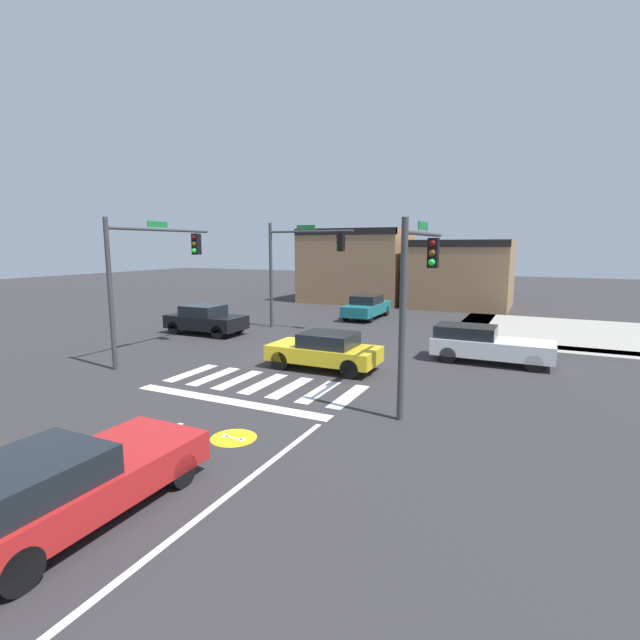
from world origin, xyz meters
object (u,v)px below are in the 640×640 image
(traffic_signal_southeast, at_px, (418,278))
(traffic_signal_southwest, at_px, (153,262))
(car_yellow, at_px, (325,350))
(car_white, at_px, (486,344))
(car_black, at_px, (205,319))
(car_teal, at_px, (367,307))
(car_red, at_px, (67,483))
(traffic_signal_northwest, at_px, (300,257))

(traffic_signal_southeast, xyz_separation_m, traffic_signal_southwest, (-11.16, 0.99, 0.27))
(car_yellow, relative_size, car_white, 0.91)
(car_yellow, height_order, car_black, car_black)
(car_yellow, bearing_deg, car_teal, -76.98)
(car_black, bearing_deg, car_red, -58.23)
(car_red, bearing_deg, car_yellow, 1.90)
(traffic_signal_northwest, height_order, car_yellow, traffic_signal_northwest)
(traffic_signal_southeast, height_order, car_yellow, traffic_signal_southeast)
(car_black, bearing_deg, car_yellow, -23.25)
(traffic_signal_southeast, distance_m, car_black, 14.47)
(traffic_signal_northwest, relative_size, traffic_signal_southwest, 1.03)
(car_red, bearing_deg, car_black, 31.77)
(traffic_signal_southwest, xyz_separation_m, car_teal, (4.21, 13.88, -3.22))
(car_red, xyz_separation_m, car_white, (5.00, 14.65, 0.04))
(traffic_signal_southwest, relative_size, car_white, 1.25)
(car_black, bearing_deg, car_teal, 56.36)
(traffic_signal_southeast, relative_size, car_yellow, 1.29)
(traffic_signal_southeast, xyz_separation_m, car_red, (-3.69, -8.61, -3.00))
(traffic_signal_southwest, bearing_deg, traffic_signal_southeast, -95.06)
(traffic_signal_southwest, bearing_deg, car_white, -67.95)
(traffic_signal_southeast, distance_m, car_red, 9.84)
(car_red, relative_size, car_white, 1.01)
(traffic_signal_northwest, distance_m, car_yellow, 9.20)
(car_white, bearing_deg, car_red, -108.84)
(car_red, bearing_deg, car_teal, 7.91)
(car_yellow, xyz_separation_m, car_teal, (-2.90, 12.54, 0.03))
(car_red, relative_size, car_black, 1.10)
(car_black, xyz_separation_m, car_white, (14.10, -0.05, -0.03))
(traffic_signal_northwest, distance_m, traffic_signal_southwest, 8.74)
(traffic_signal_northwest, relative_size, car_white, 1.28)
(car_red, distance_m, car_teal, 23.71)
(car_white, bearing_deg, traffic_signal_northwest, 161.61)
(traffic_signal_northwest, distance_m, car_black, 6.09)
(traffic_signal_southeast, bearing_deg, car_red, 156.83)
(car_yellow, bearing_deg, traffic_signal_southwest, 10.71)
(traffic_signal_southwest, bearing_deg, car_yellow, -79.29)
(traffic_signal_northwest, height_order, car_black, traffic_signal_northwest)
(traffic_signal_southwest, height_order, car_teal, traffic_signal_southwest)
(traffic_signal_southeast, height_order, car_black, traffic_signal_southeast)
(traffic_signal_northwest, relative_size, car_black, 1.41)
(traffic_signal_southeast, relative_size, car_black, 1.28)
(traffic_signal_southeast, distance_m, car_teal, 16.68)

